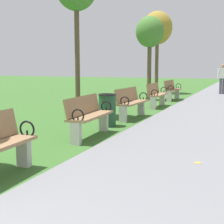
# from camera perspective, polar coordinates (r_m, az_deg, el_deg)

# --- Properties ---
(paved_walkway) EXTENTS (2.91, 44.00, 0.02)m
(paved_walkway) POSITION_cam_1_polar(r_m,az_deg,el_deg) (18.70, 18.88, 2.94)
(paved_walkway) COLOR slate
(paved_walkway) RESTS_ON ground
(park_bench_3) EXTENTS (0.54, 1.62, 0.90)m
(park_bench_3) POSITION_cam_1_polar(r_m,az_deg,el_deg) (7.11, -4.08, -0.56)
(park_bench_3) COLOR #93704C
(park_bench_3) RESTS_ON ground
(park_bench_4) EXTENTS (0.53, 1.62, 0.90)m
(park_bench_4) POSITION_cam_1_polar(r_m,az_deg,el_deg) (9.65, 3.36, 1.74)
(park_bench_4) COLOR #93704C
(park_bench_4) RESTS_ON ground
(park_bench_5) EXTENTS (0.51, 1.61, 0.90)m
(park_bench_5) POSITION_cam_1_polar(r_m,az_deg,el_deg) (12.40, 7.78, 3.09)
(park_bench_5) COLOR #93704C
(park_bench_5) RESTS_ON ground
(park_bench_6) EXTENTS (0.51, 1.61, 0.90)m
(park_bench_6) POSITION_cam_1_polar(r_m,az_deg,el_deg) (15.06, 10.48, 3.91)
(park_bench_6) COLOR #93704C
(park_bench_6) RESTS_ON ground
(tree_4) EXTENTS (1.25, 1.25, 3.73)m
(tree_4) POSITION_cam_1_polar(r_m,az_deg,el_deg) (14.97, 6.62, 13.50)
(tree_4) COLOR brown
(tree_4) RESTS_ON ground
(tree_5) EXTENTS (1.63, 1.63, 4.52)m
(tree_5) POSITION_cam_1_polar(r_m,az_deg,el_deg) (18.69, 7.93, 14.23)
(tree_5) COLOR brown
(tree_5) RESTS_ON ground
(pedestrian_walking) EXTENTS (0.53, 0.26, 1.62)m
(pedestrian_walking) POSITION_cam_1_polar(r_m,az_deg,el_deg) (18.69, 18.74, 5.77)
(pedestrian_walking) COLOR #4C4C56
(pedestrian_walking) RESTS_ON paved_walkway
(trash_bin) EXTENTS (0.48, 0.48, 0.84)m
(trash_bin) POSITION_cam_1_polar(r_m,az_deg,el_deg) (8.39, -0.82, 0.37)
(trash_bin) COLOR #234C2D
(trash_bin) RESTS_ON ground
(scattered_leaves) EXTENTS (4.48, 17.87, 0.02)m
(scattered_leaves) POSITION_cam_1_polar(r_m,az_deg,el_deg) (8.99, 3.12, -1.78)
(scattered_leaves) COLOR gold
(scattered_leaves) RESTS_ON ground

